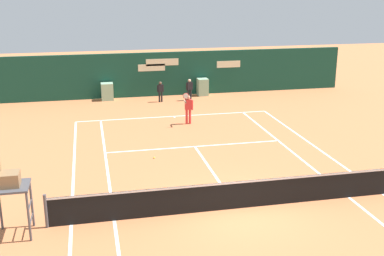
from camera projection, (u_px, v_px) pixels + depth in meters
The scene contains 8 objects.
ground_plane at pixel (232, 201), 16.36m from camera, with size 80.00×80.00×0.01m.
tennis_net at pixel (238, 194), 15.67m from camera, with size 12.10×0.10×1.07m.
sponsor_back_wall at pixel (159, 75), 31.30m from camera, with size 25.00×1.02×2.84m.
umpire_chair at pixel (10, 185), 13.71m from camera, with size 1.00×1.00×2.36m.
player_on_baseline at pixel (188, 107), 25.07m from camera, with size 0.64×0.63×1.77m.
ball_kid_centre_post at pixel (189, 88), 30.19m from camera, with size 0.45×0.22×1.36m.
ball_kid_left_post at pixel (160, 90), 29.83m from camera, with size 0.43×0.18×1.28m.
tennis_ball_near_service_line at pixel (154, 158), 20.32m from camera, with size 0.07×0.07×0.07m, color #CCE033.
Camera 1 is at (-4.53, -13.75, 7.06)m, focal length 45.27 mm.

